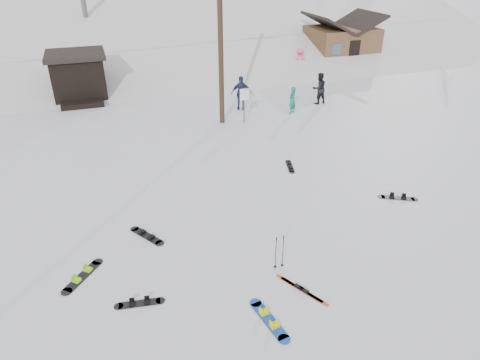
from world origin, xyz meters
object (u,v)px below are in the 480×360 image
object	(u,v)px
cabin	(341,43)
utility_pole	(220,31)
hero_snowboard	(269,320)
hero_skis	(302,289)

from	to	relation	value
cabin	utility_pole	bearing A→B (deg)	-142.44
cabin	hero_snowboard	world-z (taller)	cabin
utility_pole	hero_snowboard	distance (m)	14.70
cabin	hero_snowboard	distance (m)	28.52
cabin	hero_snowboard	bearing A→B (deg)	-123.95
cabin	hero_snowboard	xyz separation A→B (m)	(-15.91, -23.63, -1.45)
utility_pole	cabin	bearing A→B (deg)	37.56
cabin	hero_skis	distance (m)	27.23
hero_snowboard	hero_skis	world-z (taller)	hero_snowboard
cabin	hero_skis	bearing A→B (deg)	-122.60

